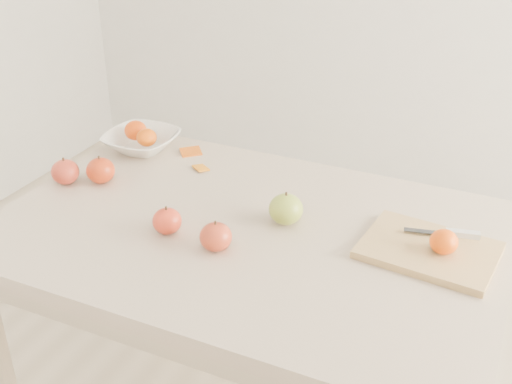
% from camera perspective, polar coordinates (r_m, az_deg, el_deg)
% --- Properties ---
extents(table, '(1.20, 0.80, 0.75)m').
position_cam_1_polar(table, '(1.59, -0.76, -6.14)').
color(table, '#C6AE95').
rests_on(table, ground).
extents(cutting_board, '(0.31, 0.24, 0.02)m').
position_cam_1_polar(cutting_board, '(1.48, 15.11, -5.02)').
color(cutting_board, tan).
rests_on(cutting_board, table).
extents(board_tangerine, '(0.06, 0.06, 0.05)m').
position_cam_1_polar(board_tangerine, '(1.45, 16.36, -4.27)').
color(board_tangerine, '#D74407').
rests_on(board_tangerine, cutting_board).
extents(fruit_bowl, '(0.21, 0.21, 0.05)m').
position_cam_1_polar(fruit_bowl, '(1.95, -10.14, 4.45)').
color(fruit_bowl, white).
rests_on(fruit_bowl, table).
extents(bowl_tangerine_near, '(0.07, 0.07, 0.06)m').
position_cam_1_polar(bowl_tangerine_near, '(1.96, -10.65, 5.41)').
color(bowl_tangerine_near, '#CC3A07').
rests_on(bowl_tangerine_near, fruit_bowl).
extents(bowl_tangerine_far, '(0.06, 0.06, 0.05)m').
position_cam_1_polar(bowl_tangerine_far, '(1.91, -9.70, 4.80)').
color(bowl_tangerine_far, orange).
rests_on(bowl_tangerine_far, fruit_bowl).
extents(orange_peel_a, '(0.07, 0.07, 0.01)m').
position_cam_1_polar(orange_peel_a, '(1.91, -5.81, 3.47)').
color(orange_peel_a, '#C8530E').
rests_on(orange_peel_a, table).
extents(orange_peel_b, '(0.06, 0.05, 0.01)m').
position_cam_1_polar(orange_peel_b, '(1.81, -4.93, 2.08)').
color(orange_peel_b, '#C76F0E').
rests_on(orange_peel_b, table).
extents(paring_knife, '(0.17, 0.06, 0.01)m').
position_cam_1_polar(paring_knife, '(1.53, 17.40, -3.54)').
color(paring_knife, silver).
rests_on(paring_knife, cutting_board).
extents(apple_green, '(0.08, 0.08, 0.08)m').
position_cam_1_polar(apple_green, '(1.53, 2.68, -1.53)').
color(apple_green, olive).
rests_on(apple_green, table).
extents(apple_red_e, '(0.07, 0.07, 0.07)m').
position_cam_1_polar(apple_red_e, '(1.44, -3.60, -4.00)').
color(apple_red_e, maroon).
rests_on(apple_red_e, table).
extents(apple_red_b, '(0.08, 0.08, 0.07)m').
position_cam_1_polar(apple_red_b, '(1.77, -13.65, 1.88)').
color(apple_red_b, '#980B0D').
rests_on(apple_red_b, table).
extents(apple_red_d, '(0.07, 0.07, 0.07)m').
position_cam_1_polar(apple_red_d, '(1.79, -16.60, 1.73)').
color(apple_red_d, maroon).
rests_on(apple_red_d, table).
extents(apple_red_c, '(0.07, 0.07, 0.06)m').
position_cam_1_polar(apple_red_c, '(1.51, -7.91, -2.57)').
color(apple_red_c, maroon).
rests_on(apple_red_c, table).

